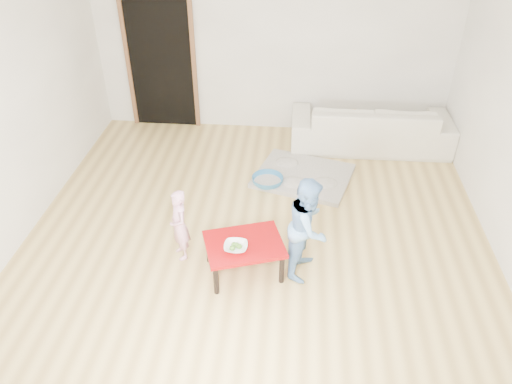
# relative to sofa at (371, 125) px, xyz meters

# --- Properties ---
(floor) EXTENTS (5.00, 5.00, 0.01)m
(floor) POSITION_rel_sofa_xyz_m (-1.40, -2.05, -0.32)
(floor) COLOR #AD8B4A
(floor) RESTS_ON ground
(back_wall) EXTENTS (5.00, 0.02, 2.60)m
(back_wall) POSITION_rel_sofa_xyz_m (-1.40, 0.45, 0.98)
(back_wall) COLOR white
(back_wall) RESTS_ON floor
(left_wall) EXTENTS (0.02, 5.00, 2.60)m
(left_wall) POSITION_rel_sofa_xyz_m (-3.90, -2.05, 0.98)
(left_wall) COLOR white
(left_wall) RESTS_ON floor
(doorway) EXTENTS (1.02, 0.08, 2.11)m
(doorway) POSITION_rel_sofa_xyz_m (-3.00, 0.43, 0.71)
(doorway) COLOR brown
(doorway) RESTS_ON back_wall
(sofa) EXTENTS (2.19, 0.87, 0.64)m
(sofa) POSITION_rel_sofa_xyz_m (0.00, 0.00, 0.00)
(sofa) COLOR silver
(sofa) RESTS_ON floor
(cushion) EXTENTS (0.50, 0.46, 0.12)m
(cushion) POSITION_rel_sofa_xyz_m (-0.41, -0.20, 0.16)
(cushion) COLOR orange
(cushion) RESTS_ON sofa
(red_table) EXTENTS (0.88, 0.76, 0.37)m
(red_table) POSITION_rel_sofa_xyz_m (-1.48, -2.71, -0.13)
(red_table) COLOR maroon
(red_table) RESTS_ON floor
(bowl) EXTENTS (0.22, 0.22, 0.05)m
(bowl) POSITION_rel_sofa_xyz_m (-1.54, -2.81, 0.08)
(bowl) COLOR white
(bowl) RESTS_ON red_table
(broccoli) EXTENTS (0.12, 0.12, 0.06)m
(broccoli) POSITION_rel_sofa_xyz_m (-1.54, -2.81, 0.08)
(broccoli) COLOR #2D5919
(broccoli) RESTS_ON red_table
(child_pink) EXTENTS (0.31, 0.34, 0.79)m
(child_pink) POSITION_rel_sofa_xyz_m (-2.15, -2.53, 0.07)
(child_pink) COLOR pink
(child_pink) RESTS_ON floor
(child_blue) EXTENTS (0.53, 0.61, 1.06)m
(child_blue) POSITION_rel_sofa_xyz_m (-0.87, -2.62, 0.21)
(child_blue) COLOR #659AEA
(child_blue) RESTS_ON floor
(basin) EXTENTS (0.39, 0.39, 0.12)m
(basin) POSITION_rel_sofa_xyz_m (-1.35, -1.15, -0.26)
(basin) COLOR teal
(basin) RESTS_ON floor
(blanket) EXTENTS (1.37, 1.24, 0.06)m
(blanket) POSITION_rel_sofa_xyz_m (-0.91, -0.94, -0.29)
(blanket) COLOR #BAB1A4
(blanket) RESTS_ON floor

